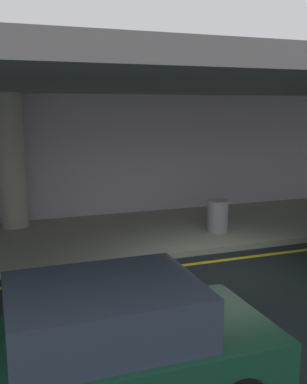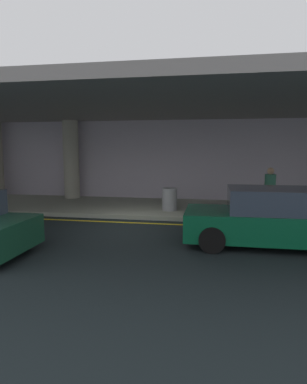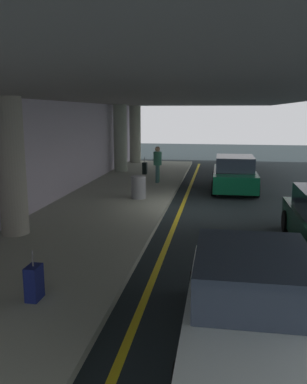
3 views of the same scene
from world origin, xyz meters
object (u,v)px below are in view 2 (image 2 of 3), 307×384
(car_dark_green, at_px, (267,219))
(support_column_left_mid, at_px, (71,160))
(person_waiting_for_ride, at_px, (270,188))
(trash_bin_steel, at_px, (170,199))

(car_dark_green, bearing_deg, support_column_left_mid, -36.83)
(car_dark_green, height_order, person_waiting_for_ride, person_waiting_for_ride)
(support_column_left_mid, bearing_deg, trash_bin_steel, -25.66)
(support_column_left_mid, distance_m, car_dark_green, 10.14)
(support_column_left_mid, bearing_deg, person_waiting_for_ride, -16.71)
(car_dark_green, distance_m, person_waiting_for_ride, 3.59)
(support_column_left_mid, relative_size, car_dark_green, 0.89)
(car_dark_green, xyz_separation_m, trash_bin_steel, (-2.99, 3.69, -0.14))
(support_column_left_mid, relative_size, person_waiting_for_ride, 2.17)
(car_dark_green, height_order, trash_bin_steel, car_dark_green)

